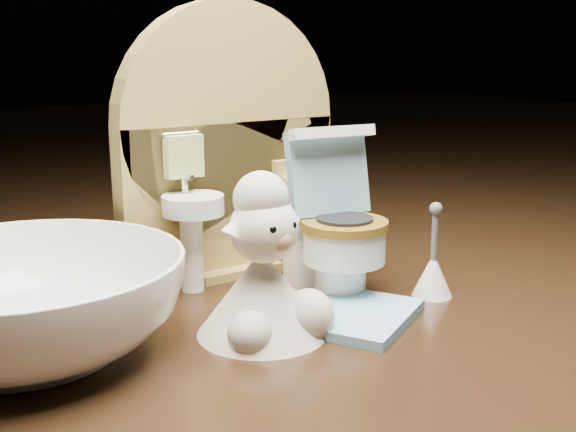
{
  "coord_description": "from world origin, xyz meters",
  "views": [
    {
      "loc": [
        -0.19,
        -0.28,
        0.13
      ],
      "look_at": [
        -0.0,
        -0.0,
        0.05
      ],
      "focal_mm": 45.0,
      "sensor_mm": 36.0,
      "label": 1
    }
  ],
  "objects": [
    {
      "name": "plush_lamb",
      "position": [
        -0.03,
        -0.03,
        0.03
      ],
      "size": [
        0.06,
        0.06,
        0.08
      ],
      "rotation": [
        0.0,
        0.0,
        0.11
      ],
      "color": "beige",
      "rests_on": "ground"
    },
    {
      "name": "toy_toilet",
      "position": [
        0.03,
        0.0,
        0.03
      ],
      "size": [
        0.05,
        0.06,
        0.09
      ],
      "rotation": [
        0.0,
        0.0,
        -0.14
      ],
      "color": "white",
      "rests_on": "ground"
    },
    {
      "name": "bath_mat",
      "position": [
        0.01,
        -0.03,
        0.0
      ],
      "size": [
        0.08,
        0.07,
        0.0
      ],
      "primitive_type": "cube",
      "rotation": [
        0.0,
        0.0,
        0.5
      ],
      "color": "#77B0C8",
      "rests_on": "ground"
    },
    {
      "name": "toilet_brush",
      "position": [
        0.07,
        -0.03,
        0.01
      ],
      "size": [
        0.02,
        0.02,
        0.05
      ],
      "color": "white",
      "rests_on": "ground"
    },
    {
      "name": "backdrop_panel",
      "position": [
        -0.0,
        0.06,
        0.07
      ],
      "size": [
        0.13,
        0.05,
        0.15
      ],
      "color": "#A98D45",
      "rests_on": "ground"
    },
    {
      "name": "ceramic_bowl",
      "position": [
        -0.13,
        0.01,
        0.02
      ],
      "size": [
        0.14,
        0.14,
        0.04
      ],
      "primitive_type": "imported",
      "rotation": [
        0.0,
        0.0,
        -0.03
      ],
      "color": "white",
      "rests_on": "ground"
    }
  ]
}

